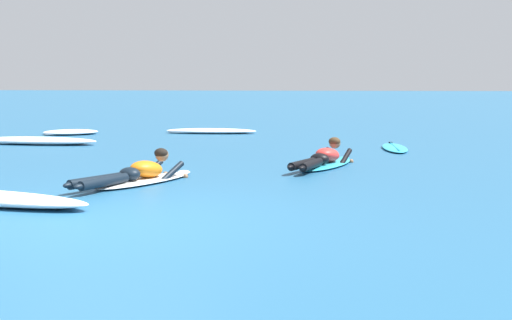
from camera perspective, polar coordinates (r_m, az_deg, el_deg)
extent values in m
plane|color=#235B84|center=(17.58, -2.87, 1.68)|extent=(120.00, 120.00, 0.00)
ellipsoid|color=white|center=(10.63, -9.19, -1.66)|extent=(1.46, 2.08, 0.07)
ellipsoid|color=white|center=(11.37, -5.97, -1.00)|extent=(0.28, 0.27, 0.06)
ellipsoid|color=orange|center=(10.65, -9.03, -0.75)|extent=(0.64, 0.74, 0.34)
ellipsoid|color=black|center=(10.38, -10.37, -1.14)|extent=(0.43, 0.40, 0.20)
cylinder|color=black|center=(10.00, -13.08, -1.68)|extent=(0.59, 0.87, 0.14)
ellipsoid|color=black|center=(9.70, -15.13, -2.01)|extent=(0.19, 0.24, 0.08)
cylinder|color=black|center=(9.89, -12.43, -1.76)|extent=(0.50, 0.91, 0.14)
ellipsoid|color=black|center=(9.55, -14.28, -2.12)|extent=(0.19, 0.24, 0.08)
cylinder|color=black|center=(11.06, -8.70, -0.87)|extent=(0.34, 0.54, 0.32)
sphere|color=#8C6647|center=(11.35, -7.47, -1.16)|extent=(0.09, 0.09, 0.09)
cylinder|color=black|center=(10.77, -6.99, -1.06)|extent=(0.34, 0.54, 0.32)
sphere|color=#8C6647|center=(11.05, -5.84, -1.36)|extent=(0.09, 0.09, 0.09)
sphere|color=#8C6647|center=(10.90, -7.76, 0.42)|extent=(0.21, 0.21, 0.21)
ellipsoid|color=black|center=(10.89, -7.83, 0.57)|extent=(0.29, 0.28, 0.16)
ellipsoid|color=#2DB2D1|center=(12.45, 5.81, -0.36)|extent=(1.28, 2.07, 0.07)
ellipsoid|color=#2DB2D1|center=(13.33, 7.25, 0.15)|extent=(0.27, 0.26, 0.06)
ellipsoid|color=red|center=(12.47, 5.90, 0.42)|extent=(0.61, 0.75, 0.34)
ellipsoid|color=black|center=(12.12, 5.26, 0.10)|extent=(0.42, 0.39, 0.20)
cylinder|color=black|center=(11.62, 3.86, -0.33)|extent=(0.49, 0.84, 0.14)
ellipsoid|color=black|center=(11.24, 2.91, -0.58)|extent=(0.17, 0.24, 0.08)
cylinder|color=black|center=(11.56, 4.59, -0.38)|extent=(0.40, 0.86, 0.14)
ellipsoid|color=black|center=(11.16, 3.89, -0.64)|extent=(0.17, 0.24, 0.08)
cylinder|color=black|center=(12.89, 5.55, 0.28)|extent=(0.28, 0.54, 0.32)
sphere|color=#8C6647|center=(13.24, 6.10, 0.01)|extent=(0.09, 0.09, 0.09)
cylinder|color=black|center=(12.73, 7.36, 0.17)|extent=(0.28, 0.54, 0.32)
sphere|color=#8C6647|center=(13.06, 7.85, -0.11)|extent=(0.09, 0.09, 0.09)
sphere|color=#8C6647|center=(12.81, 6.52, 1.41)|extent=(0.21, 0.21, 0.21)
ellipsoid|color=#47331E|center=(12.79, 6.49, 1.53)|extent=(0.28, 0.27, 0.16)
ellipsoid|color=#2DB2D1|center=(15.57, 11.36, 1.00)|extent=(0.52, 2.01, 0.07)
cube|color=#1E9EDB|center=(15.56, 11.36, 1.14)|extent=(0.04, 1.71, 0.01)
cone|color=black|center=(16.39, 11.02, 1.19)|extent=(0.10, 0.10, 0.16)
ellipsoid|color=white|center=(17.20, -17.70, 1.54)|extent=(3.09, 0.99, 0.18)
ellipsoid|color=white|center=(16.97, -15.24, 1.46)|extent=(1.10, 0.41, 0.12)
ellipsoid|color=white|center=(19.88, -15.03, 2.25)|extent=(1.77, 1.54, 0.13)
ellipsoid|color=white|center=(20.06, -13.98, 2.26)|extent=(0.62, 0.62, 0.09)
ellipsoid|color=white|center=(19.77, -16.31, 2.09)|extent=(0.64, 0.64, 0.07)
ellipsoid|color=white|center=(19.57, -3.72, 2.41)|extent=(2.57, 0.73, 0.14)
ellipsoid|color=white|center=(19.59, -1.82, 2.37)|extent=(0.95, 0.42, 0.10)
ellipsoid|color=white|center=(19.64, -5.97, 2.31)|extent=(0.94, 0.41, 0.08)
ellipsoid|color=white|center=(8.98, -17.61, -3.31)|extent=(1.15, 0.34, 0.12)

